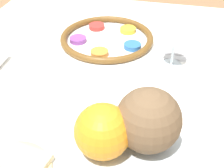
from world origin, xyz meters
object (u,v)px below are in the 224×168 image
object	(u,v)px
seder_plate	(107,39)
fruit_stand	(122,159)
orange_fruit	(103,131)
coconut	(148,120)
wine_glass	(176,32)

from	to	relation	value
seder_plate	fruit_stand	distance (m)	0.54
orange_fruit	coconut	bearing A→B (deg)	116.19
fruit_stand	orange_fruit	world-z (taller)	orange_fruit
seder_plate	fruit_stand	bearing A→B (deg)	16.45
seder_plate	coconut	bearing A→B (deg)	20.53
wine_glass	coconut	world-z (taller)	coconut
seder_plate	coconut	size ratio (longest dim) A/B	2.91
fruit_stand	coconut	size ratio (longest dim) A/B	1.97
orange_fruit	coconut	distance (m)	0.07
fruit_stand	wine_glass	bearing A→B (deg)	172.90
coconut	orange_fruit	bearing A→B (deg)	-63.81
wine_glass	orange_fruit	bearing A→B (deg)	-10.32
orange_fruit	fruit_stand	bearing A→B (deg)	113.79
seder_plate	wine_glass	xyz separation A→B (m)	(0.08, 0.21, 0.09)
wine_glass	orange_fruit	size ratio (longest dim) A/B	1.66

